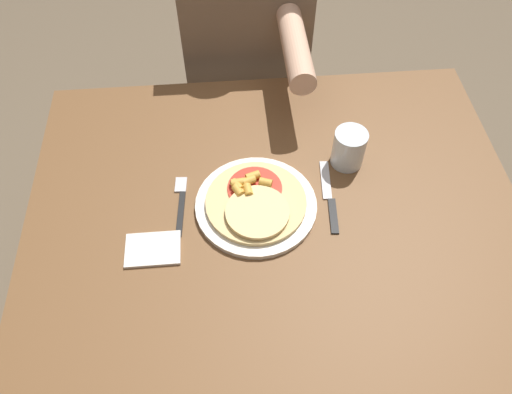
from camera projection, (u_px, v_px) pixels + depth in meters
ground_plane at (270, 332)px, 1.77m from camera, size 8.00×8.00×0.00m
dining_table at (275, 238)px, 1.26m from camera, size 1.19×0.99×0.73m
plate at (256, 205)px, 1.20m from camera, size 0.29×0.29×0.01m
pizza at (255, 202)px, 1.18m from camera, size 0.24×0.24×0.04m
fork at (181, 201)px, 1.21m from camera, size 0.03×0.18×0.00m
knife at (329, 197)px, 1.22m from camera, size 0.03×0.22×0.00m
drinking_glass at (349, 148)px, 1.25m from camera, size 0.08×0.08×0.10m
napkin at (153, 249)px, 1.13m from camera, size 0.12×0.09×0.01m
person_diner at (247, 48)px, 1.61m from camera, size 0.39×0.52×1.20m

